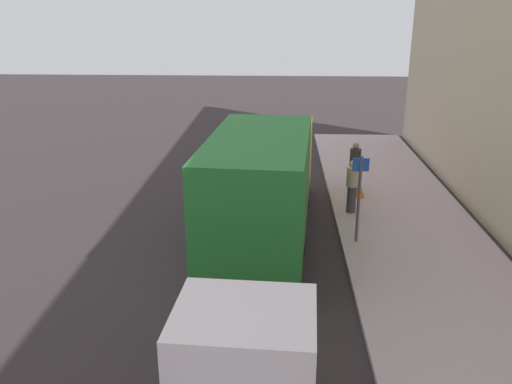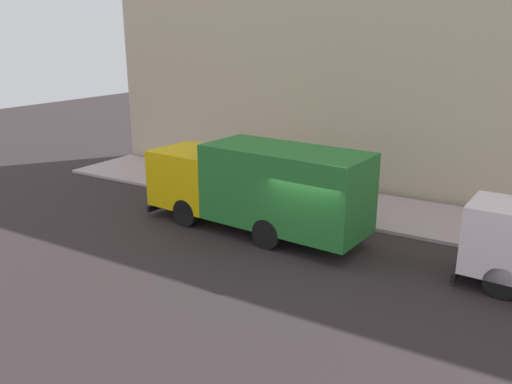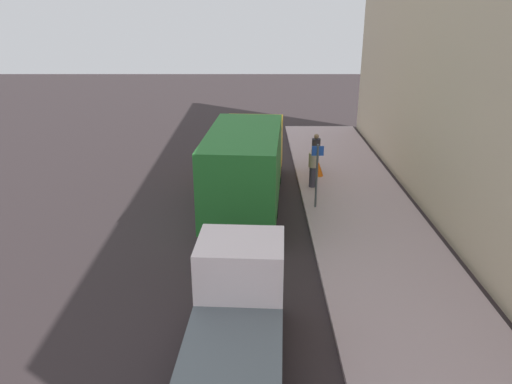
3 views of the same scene
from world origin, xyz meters
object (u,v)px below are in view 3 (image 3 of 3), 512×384
at_px(small_flatbed_truck, 235,321).
at_px(pedestrian_standing, 312,166).
at_px(pedestrian_walking, 314,151).
at_px(traffic_cone_orange, 317,169).
at_px(large_utility_truck, 246,161).
at_px(street_sign_post, 315,170).

bearing_deg(small_flatbed_truck, pedestrian_standing, 78.69).
distance_m(pedestrian_walking, traffic_cone_orange, 0.97).
distance_m(large_utility_truck, pedestrian_standing, 3.26).
bearing_deg(street_sign_post, traffic_cone_orange, 81.47).
xyz_separation_m(pedestrian_walking, pedestrian_standing, (-0.36, -2.19, -0.01)).
distance_m(pedestrian_walking, street_sign_post, 4.47).
height_order(traffic_cone_orange, street_sign_post, street_sign_post).
height_order(large_utility_truck, street_sign_post, large_utility_truck).
xyz_separation_m(small_flatbed_truck, street_sign_post, (2.66, 8.53, 0.47)).
bearing_deg(large_utility_truck, pedestrian_walking, 55.82).
bearing_deg(pedestrian_walking, large_utility_truck, -72.02).
bearing_deg(large_utility_truck, traffic_cone_orange, 48.92).
bearing_deg(street_sign_post, small_flatbed_truck, -107.34).
height_order(small_flatbed_truck, street_sign_post, street_sign_post).
height_order(small_flatbed_truck, traffic_cone_orange, small_flatbed_truck).
xyz_separation_m(pedestrian_walking, traffic_cone_orange, (0.06, -0.77, -0.59)).
bearing_deg(street_sign_post, pedestrian_walking, 83.72).
relative_size(pedestrian_standing, street_sign_post, 0.69).
xyz_separation_m(pedestrian_standing, street_sign_post, (-0.12, -2.21, 0.56)).
relative_size(small_flatbed_truck, pedestrian_walking, 3.17).
xyz_separation_m(large_utility_truck, traffic_cone_orange, (3.13, 3.08, -1.32)).
relative_size(large_utility_truck, traffic_cone_orange, 13.86).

